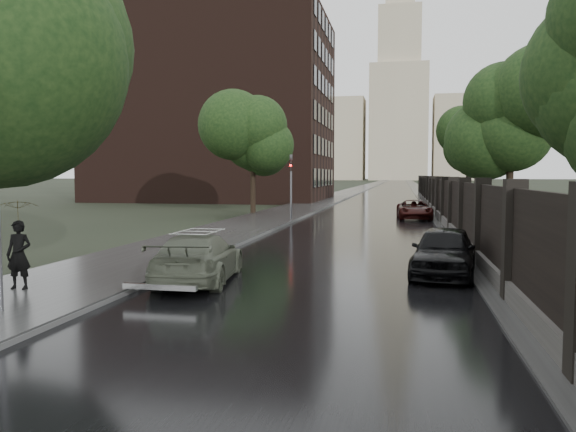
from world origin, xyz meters
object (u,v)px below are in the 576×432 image
(tree_right_b, at_px, (511,132))
(pedestrian_umbrella, at_px, (18,217))
(tree_right_c, at_px, (469,148))
(volga_sedan, at_px, (199,258))
(car_right_far, at_px, (414,210))
(tree_left_far, at_px, (253,139))
(traffic_light, at_px, (291,181))
(car_right_near, at_px, (444,251))

(tree_right_b, bearing_deg, pedestrian_umbrella, -126.88)
(tree_right_c, bearing_deg, volga_sedan, -106.98)
(tree_right_b, xyz_separation_m, volga_sedan, (-10.45, -16.23, -4.31))
(pedestrian_umbrella, bearing_deg, car_right_far, 62.65)
(tree_left_far, height_order, pedestrian_umbrella, tree_left_far)
(tree_right_c, relative_size, volga_sedan, 1.60)
(tree_right_b, relative_size, pedestrian_umbrella, 2.83)
(traffic_light, distance_m, pedestrian_umbrella, 21.68)
(tree_right_c, bearing_deg, traffic_light, -128.18)
(tree_right_c, height_order, car_right_far, tree_right_c)
(volga_sedan, distance_m, pedestrian_umbrella, 4.36)
(volga_sedan, relative_size, car_right_far, 1.00)
(tree_right_b, height_order, traffic_light, tree_right_b)
(tree_left_far, distance_m, volga_sedan, 25.18)
(volga_sedan, bearing_deg, tree_right_b, -130.05)
(tree_right_b, height_order, car_right_far, tree_right_b)
(tree_right_c, distance_m, volga_sedan, 36.05)
(car_right_near, relative_size, car_right_far, 0.93)
(tree_left_far, distance_m, car_right_far, 12.06)
(car_right_near, distance_m, car_right_far, 20.23)
(tree_right_c, relative_size, car_right_far, 1.60)
(tree_left_far, xyz_separation_m, car_right_near, (11.35, -22.04, -4.55))
(tree_left_far, bearing_deg, tree_right_c, 32.83)
(tree_right_b, bearing_deg, car_right_far, 126.12)
(tree_left_far, height_order, car_right_near, tree_left_far)
(traffic_light, relative_size, car_right_near, 0.99)
(tree_left_far, height_order, car_right_far, tree_left_far)
(car_right_near, relative_size, pedestrian_umbrella, 1.63)
(tree_right_b, distance_m, volga_sedan, 19.78)
(volga_sedan, bearing_deg, tree_right_c, -114.25)
(tree_left_far, height_order, tree_right_c, tree_left_far)
(traffic_light, height_order, car_right_near, traffic_light)
(tree_right_c, distance_m, car_right_near, 32.59)
(tree_left_far, relative_size, tree_right_b, 1.05)
(tree_right_b, bearing_deg, tree_right_c, 90.00)
(tree_left_far, relative_size, pedestrian_umbrella, 2.98)
(pedestrian_umbrella, bearing_deg, car_right_near, 18.34)
(traffic_light, bearing_deg, volga_sedan, -85.99)
(tree_right_c, bearing_deg, car_right_near, -97.39)
(traffic_light, bearing_deg, tree_right_b, -14.24)
(traffic_light, bearing_deg, tree_left_far, 126.47)
(tree_right_b, relative_size, car_right_far, 1.60)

